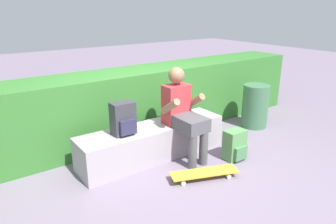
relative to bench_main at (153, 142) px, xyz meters
name	(u,v)px	position (x,y,z in m)	size (l,w,h in m)	color
ground_plane	(172,169)	(0.00, -0.42, -0.22)	(24.00, 24.00, 0.00)	slate
bench_main	(153,142)	(0.00, 0.00, 0.00)	(2.02, 0.49, 0.44)	#9E959B
person_skater	(183,111)	(0.32, -0.22, 0.42)	(0.49, 0.62, 1.19)	#B73338
skateboard_near_person	(204,173)	(0.18, -0.81, -0.15)	(0.82, 0.47, 0.09)	gold
backpack_on_bench	(123,119)	(-0.43, -0.01, 0.41)	(0.28, 0.23, 0.40)	#333338
backpack_on_ground	(235,145)	(0.84, -0.67, -0.03)	(0.28, 0.23, 0.40)	#51894C
hedge_row	(135,103)	(0.20, 0.82, 0.29)	(6.21, 0.74, 1.02)	#326F2C
trash_bin	(255,106)	(1.99, -0.03, 0.13)	(0.42, 0.42, 0.71)	#3D6B47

